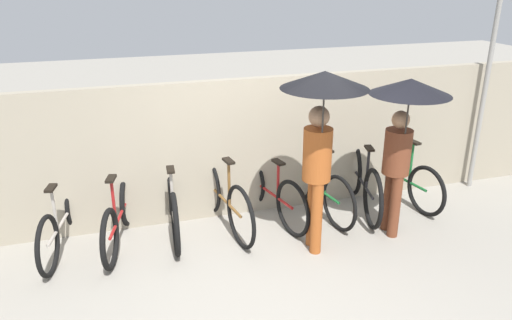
{
  "coord_description": "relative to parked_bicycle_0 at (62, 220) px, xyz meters",
  "views": [
    {
      "loc": [
        -1.58,
        -4.02,
        3.09
      ],
      "look_at": [
        0.0,
        1.14,
        1.0
      ],
      "focal_mm": 35.0,
      "sensor_mm": 36.0,
      "label": 1
    }
  ],
  "objects": [
    {
      "name": "pedestrian_leading",
      "position": [
        2.78,
        -0.96,
        1.26
      ],
      "size": [
        0.92,
        0.92,
        2.12
      ],
      "rotation": [
        0.0,
        0.0,
        3.0
      ],
      "color": "#9E4C1E",
      "rests_on": "ground"
    },
    {
      "name": "parked_bicycle_6",
      "position": [
        3.82,
        -0.1,
        0.04
      ],
      "size": [
        0.58,
        1.75,
        0.99
      ],
      "rotation": [
        0.0,
        0.0,
        1.33
      ],
      "color": "black",
      "rests_on": "ground"
    },
    {
      "name": "parked_bicycle_7",
      "position": [
        4.46,
        -0.02,
        0.0
      ],
      "size": [
        0.45,
        1.69,
        0.99
      ],
      "rotation": [
        0.0,
        0.0,
        1.72
      ],
      "color": "black",
      "rests_on": "ground"
    },
    {
      "name": "parked_bicycle_3",
      "position": [
        1.91,
        -0.06,
        0.04
      ],
      "size": [
        0.46,
        1.79,
        1.08
      ],
      "rotation": [
        0.0,
        0.0,
        1.72
      ],
      "color": "black",
      "rests_on": "ground"
    },
    {
      "name": "back_wall",
      "position": [
        2.23,
        0.3,
        0.55
      ],
      "size": [
        12.46,
        0.12,
        1.82
      ],
      "color": "gray",
      "rests_on": "ground"
    },
    {
      "name": "parked_bicycle_2",
      "position": [
        1.27,
        -0.01,
        0.03
      ],
      "size": [
        0.44,
        1.74,
        1.03
      ],
      "rotation": [
        0.0,
        0.0,
        1.5
      ],
      "color": "black",
      "rests_on": "ground"
    },
    {
      "name": "pedestrian_center",
      "position": [
        3.83,
        -0.89,
        1.15
      ],
      "size": [
        0.9,
        0.9,
        1.97
      ],
      "rotation": [
        0.0,
        0.0,
        3.03
      ],
      "color": "brown",
      "rests_on": "ground"
    },
    {
      "name": "parked_bicycle_0",
      "position": [
        0.0,
        0.0,
        0.0
      ],
      "size": [
        0.55,
        1.72,
        1.09
      ],
      "rotation": [
        0.0,
        0.0,
        1.35
      ],
      "color": "black",
      "rests_on": "ground"
    },
    {
      "name": "awning_pole",
      "position": [
        5.76,
        0.09,
        1.04
      ],
      "size": [
        0.07,
        0.07,
        2.79
      ],
      "color": "gray",
      "rests_on": "ground"
    },
    {
      "name": "parked_bicycle_1",
      "position": [
        0.64,
        -0.09,
        0.0
      ],
      "size": [
        0.57,
        1.65,
        1.01
      ],
      "rotation": [
        0.0,
        0.0,
        1.33
      ],
      "color": "black",
      "rests_on": "ground"
    },
    {
      "name": "parked_bicycle_5",
      "position": [
        3.18,
        -0.05,
        0.02
      ],
      "size": [
        0.45,
        1.71,
        1.04
      ],
      "rotation": [
        0.0,
        0.0,
        1.72
      ],
      "color": "black",
      "rests_on": "ground"
    },
    {
      "name": "parked_bicycle_4",
      "position": [
        2.55,
        0.01,
        0.02
      ],
      "size": [
        0.54,
        1.73,
        1.04
      ],
      "rotation": [
        0.0,
        0.0,
        1.79
      ],
      "color": "black",
      "rests_on": "ground"
    },
    {
      "name": "ground_plane",
      "position": [
        2.23,
        -1.55,
        -0.36
      ],
      "size": [
        30.0,
        30.0,
        0.0
      ],
      "primitive_type": "plane",
      "color": "gray"
    }
  ]
}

